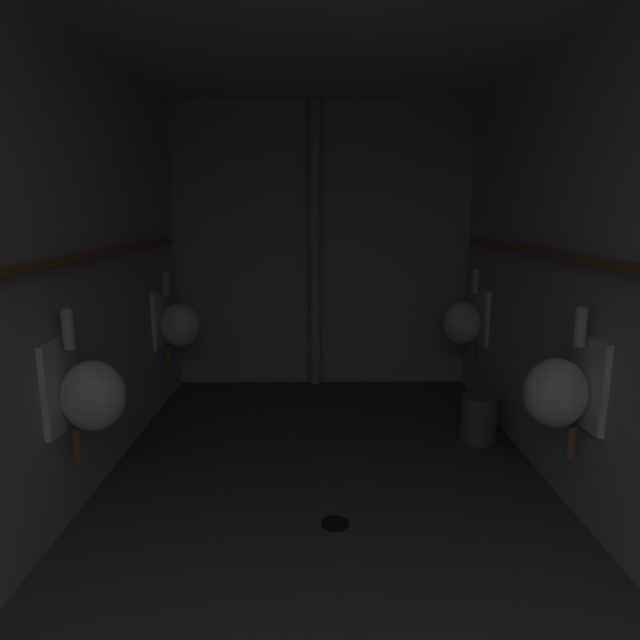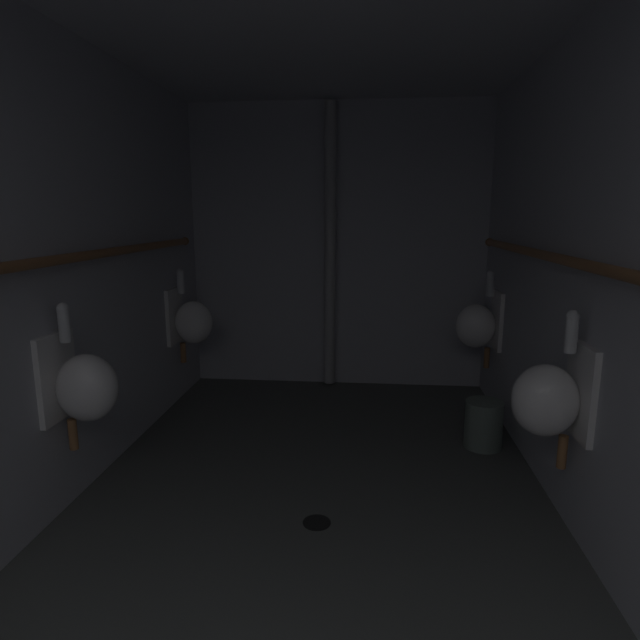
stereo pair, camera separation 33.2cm
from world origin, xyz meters
The scene contains 13 objects.
floor centered at (0.00, 2.21, -0.04)m, with size 2.65×4.54×0.08m, color #4C4F4C.
wall_left centered at (-1.30, 2.21, 1.21)m, with size 0.06×4.54×2.42m, color #B5B6BE.
wall_right centered at (1.30, 2.21, 1.21)m, with size 0.06×4.54×2.42m, color #B5B6BE.
wall_back centered at (0.00, 4.45, 1.21)m, with size 2.65×0.06×2.42m, color #B5B6BE.
urinal_left_mid centered at (-1.12, 2.21, 0.67)m, with size 0.32×0.30×0.76m.
urinal_left_far centered at (-1.12, 3.82, 0.67)m, with size 0.32×0.30×0.76m.
urinal_right_mid centered at (1.12, 2.24, 0.67)m, with size 0.32×0.30×0.76m.
urinal_right_far centered at (1.12, 3.90, 0.67)m, with size 0.32×0.30×0.76m.
supply_pipe_left centered at (-1.21, 2.20, 1.28)m, with size 0.06×3.70×0.06m.
supply_pipe_right centered at (1.21, 2.20, 1.28)m, with size 0.06×3.85×0.06m.
standpipe_back_wall centered at (-0.06, 4.34, 1.21)m, with size 0.10×0.10×2.37m, color #B2B2B2.
floor_drain centered at (0.04, 2.19, 0.00)m, with size 0.14×0.14×0.01m, color black.
waste_bin centered at (1.04, 3.16, 0.15)m, with size 0.24×0.24×0.31m, color slate.
Camera 1 is at (-0.05, -0.16, 1.50)m, focal length 29.71 mm.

